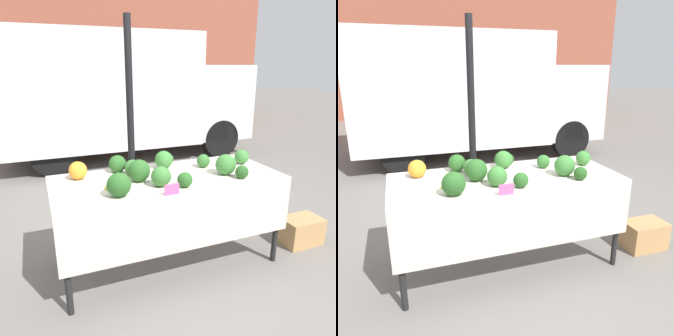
# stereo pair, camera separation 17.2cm
# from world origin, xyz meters

# --- Properties ---
(ground_plane) EXTENTS (40.00, 40.00, 0.00)m
(ground_plane) POSITION_xyz_m (0.00, 0.00, 0.00)
(ground_plane) COLOR slate
(building_facade) EXTENTS (16.00, 0.60, 5.94)m
(building_facade) POSITION_xyz_m (0.00, 10.06, 2.97)
(building_facade) COLOR brown
(building_facade) RESTS_ON ground_plane
(tent_pole) EXTENTS (0.07, 0.07, 2.26)m
(tent_pole) POSITION_xyz_m (-0.16, 0.59, 1.13)
(tent_pole) COLOR black
(tent_pole) RESTS_ON ground_plane
(parked_truck) EXTENTS (4.80, 2.16, 2.39)m
(parked_truck) POSITION_xyz_m (0.61, 4.06, 1.29)
(parked_truck) COLOR silver
(parked_truck) RESTS_ON ground_plane
(market_table) EXTENTS (2.01, 0.85, 0.86)m
(market_table) POSITION_xyz_m (0.00, -0.07, 0.76)
(market_table) COLOR beige
(market_table) RESTS_ON ground_plane
(orange_cauliflower) EXTENTS (0.16, 0.16, 0.16)m
(orange_cauliflower) POSITION_xyz_m (-0.74, 0.23, 0.94)
(orange_cauliflower) COLOR orange
(orange_cauliflower) RESTS_ON market_table
(romanesco_head) EXTENTS (0.13, 0.13, 0.10)m
(romanesco_head) POSITION_xyz_m (-0.53, -0.10, 0.92)
(romanesco_head) COLOR #93B238
(romanesco_head) RESTS_ON market_table
(broccoli_head_0) EXTENTS (0.19, 0.19, 0.19)m
(broccoli_head_0) POSITION_xyz_m (-0.27, -0.02, 0.96)
(broccoli_head_0) COLOR #285B23
(broccoli_head_0) RESTS_ON market_table
(broccoli_head_1) EXTENTS (0.16, 0.16, 0.16)m
(broccoli_head_1) POSITION_xyz_m (-0.38, 0.30, 0.94)
(broccoli_head_1) COLOR #285B23
(broccoli_head_1) RESTS_ON market_table
(broccoli_head_2) EXTENTS (0.13, 0.13, 0.13)m
(broccoli_head_2) POSITION_xyz_m (0.03, -0.29, 0.93)
(broccoli_head_2) COLOR #285B23
(broccoli_head_2) RESTS_ON market_table
(broccoli_head_3) EXTENTS (0.18, 0.18, 0.18)m
(broccoli_head_3) POSITION_xyz_m (-0.51, -0.29, 0.96)
(broccoli_head_3) COLOR #285B23
(broccoli_head_3) RESTS_ON market_table
(broccoli_head_4) EXTENTS (0.13, 0.13, 0.13)m
(broccoli_head_4) POSITION_xyz_m (0.42, 0.13, 0.93)
(broccoli_head_4) COLOR #336B2D
(broccoli_head_4) RESTS_ON market_table
(broccoli_head_5) EXTENTS (0.14, 0.14, 0.14)m
(broccoli_head_5) POSITION_xyz_m (0.83, 0.10, 0.94)
(broccoli_head_5) COLOR #387533
(broccoli_head_5) RESTS_ON market_table
(broccoli_head_6) EXTENTS (0.17, 0.17, 0.17)m
(broccoli_head_6) POSITION_xyz_m (0.06, 0.25, 0.95)
(broccoli_head_6) COLOR #387533
(broccoli_head_6) RESTS_ON market_table
(broccoli_head_7) EXTENTS (0.17, 0.17, 0.17)m
(broccoli_head_7) POSITION_xyz_m (-0.14, -0.20, 0.95)
(broccoli_head_7) COLOR #387533
(broccoli_head_7) RESTS_ON market_table
(broccoli_head_8) EXTENTS (0.12, 0.12, 0.12)m
(broccoli_head_8) POSITION_xyz_m (0.58, -0.29, 0.92)
(broccoli_head_8) COLOR #23511E
(broccoli_head_8) RESTS_ON market_table
(broccoli_head_9) EXTENTS (0.11, 0.11, 0.11)m
(broccoli_head_9) POSITION_xyz_m (0.14, 0.35, 0.92)
(broccoli_head_9) COLOR #23511E
(broccoli_head_9) RESTS_ON market_table
(broccoli_head_10) EXTENTS (0.14, 0.14, 0.14)m
(broccoli_head_10) POSITION_xyz_m (-0.28, 0.15, 0.94)
(broccoli_head_10) COLOR #336B2D
(broccoli_head_10) RESTS_ON market_table
(broccoli_head_11) EXTENTS (0.19, 0.19, 0.19)m
(broccoli_head_11) POSITION_xyz_m (0.50, -0.14, 0.96)
(broccoli_head_11) COLOR #387533
(broccoli_head_11) RESTS_ON market_table
(price_sign) EXTENTS (0.12, 0.01, 0.09)m
(price_sign) POSITION_xyz_m (-0.14, -0.41, 0.91)
(price_sign) COLOR #F45B9E
(price_sign) RESTS_ON market_table
(produce_crate) EXTENTS (0.42, 0.28, 0.28)m
(produce_crate) POSITION_xyz_m (1.43, -0.20, 0.14)
(produce_crate) COLOR tan
(produce_crate) RESTS_ON ground_plane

